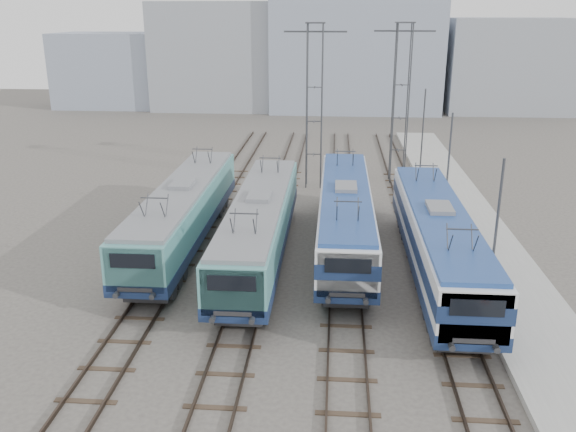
# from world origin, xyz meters

# --- Properties ---
(ground) EXTENTS (160.00, 160.00, 0.00)m
(ground) POSITION_xyz_m (0.00, 0.00, 0.00)
(ground) COLOR #514C47
(platform) EXTENTS (4.00, 70.00, 0.30)m
(platform) POSITION_xyz_m (10.20, 8.00, 0.15)
(platform) COLOR #9E9E99
(platform) RESTS_ON ground
(locomotive_far_left) EXTENTS (2.81, 17.77, 3.34)m
(locomotive_far_left) POSITION_xyz_m (-6.75, 8.42, 2.22)
(locomotive_far_left) COLOR #17284F
(locomotive_far_left) RESTS_ON ground
(locomotive_center_left) EXTENTS (2.79, 17.59, 3.31)m
(locomotive_center_left) POSITION_xyz_m (-2.25, 6.53, 2.20)
(locomotive_center_left) COLOR #17284F
(locomotive_center_left) RESTS_ON ground
(locomotive_center_right) EXTENTS (2.80, 17.70, 3.33)m
(locomotive_center_right) POSITION_xyz_m (2.25, 8.64, 2.26)
(locomotive_center_right) COLOR #17284F
(locomotive_center_right) RESTS_ON ground
(locomotive_far_right) EXTENTS (2.80, 17.72, 3.33)m
(locomotive_far_right) POSITION_xyz_m (6.75, 5.23, 2.27)
(locomotive_far_right) COLOR #17284F
(locomotive_far_right) RESTS_ON ground
(catenary_tower_west) EXTENTS (4.50, 1.20, 12.00)m
(catenary_tower_west) POSITION_xyz_m (0.00, 22.00, 6.64)
(catenary_tower_west) COLOR #3F4247
(catenary_tower_west) RESTS_ON ground
(catenary_tower_east) EXTENTS (4.50, 1.20, 12.00)m
(catenary_tower_east) POSITION_xyz_m (6.50, 24.00, 6.64)
(catenary_tower_east) COLOR #3F4247
(catenary_tower_east) RESTS_ON ground
(mast_front) EXTENTS (0.12, 0.12, 7.00)m
(mast_front) POSITION_xyz_m (8.60, 2.00, 3.50)
(mast_front) COLOR #3F4247
(mast_front) RESTS_ON ground
(mast_mid) EXTENTS (0.12, 0.12, 7.00)m
(mast_mid) POSITION_xyz_m (8.60, 14.00, 3.50)
(mast_mid) COLOR #3F4247
(mast_mid) RESTS_ON ground
(mast_rear) EXTENTS (0.12, 0.12, 7.00)m
(mast_rear) POSITION_xyz_m (8.60, 26.00, 3.50)
(mast_rear) COLOR #3F4247
(mast_rear) RESTS_ON ground
(building_west) EXTENTS (18.00, 12.00, 14.00)m
(building_west) POSITION_xyz_m (-14.00, 62.00, 7.00)
(building_west) COLOR #939AA4
(building_west) RESTS_ON ground
(building_center) EXTENTS (22.00, 14.00, 18.00)m
(building_center) POSITION_xyz_m (4.00, 62.00, 9.00)
(building_center) COLOR #929DB1
(building_center) RESTS_ON ground
(building_east) EXTENTS (16.00, 12.00, 12.00)m
(building_east) POSITION_xyz_m (24.00, 62.00, 6.00)
(building_east) COLOR #939AA4
(building_east) RESTS_ON ground
(building_far_west) EXTENTS (14.00, 10.00, 10.00)m
(building_far_west) POSITION_xyz_m (-30.00, 62.00, 5.00)
(building_far_west) COLOR #929DB1
(building_far_west) RESTS_ON ground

